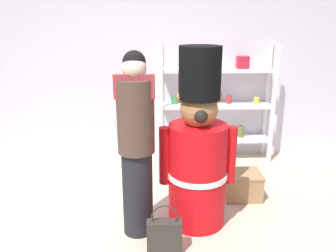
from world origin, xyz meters
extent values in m
plane|color=beige|center=(0.00, 0.00, 0.00)|extent=(6.40, 6.40, 0.00)
cube|color=silver|center=(0.00, 2.20, 1.30)|extent=(6.40, 0.12, 2.60)
cube|color=white|center=(0.18, 1.83, 0.80)|extent=(0.05, 0.05, 1.59)
cube|color=white|center=(1.66, 1.83, 0.80)|extent=(0.05, 0.05, 1.59)
cube|color=white|center=(0.18, 2.13, 0.80)|extent=(0.05, 0.05, 1.59)
cube|color=white|center=(1.66, 2.13, 0.80)|extent=(0.05, 0.05, 1.59)
cube|color=white|center=(0.92, 1.98, 0.29)|extent=(1.48, 0.30, 0.04)
cube|color=white|center=(0.92, 1.98, 0.77)|extent=(1.48, 0.30, 0.04)
cube|color=white|center=(0.92, 1.98, 1.24)|extent=(1.48, 0.30, 0.04)
cylinder|color=green|center=(0.36, 2.01, 0.83)|extent=(0.08, 0.08, 0.09)
cylinder|color=navy|center=(0.73, 2.00, 0.83)|extent=(0.09, 0.09, 0.09)
cylinder|color=red|center=(1.10, 2.02, 0.83)|extent=(0.08, 0.08, 0.10)
cylinder|color=yellow|center=(1.47, 1.98, 0.83)|extent=(0.08, 0.08, 0.09)
cylinder|color=navy|center=(0.55, 1.96, 0.40)|extent=(0.07, 0.07, 0.18)
cylinder|color=#596B33|center=(1.29, 1.98, 0.39)|extent=(0.08, 0.08, 0.16)
cube|color=gold|center=(0.58, 1.98, 1.34)|extent=(0.16, 0.13, 0.15)
cube|color=#B21E2D|center=(1.25, 1.98, 1.34)|extent=(0.16, 0.13, 0.16)
cylinder|color=red|center=(0.49, 0.37, 0.49)|extent=(0.54, 0.54, 0.99)
cylinder|color=white|center=(0.49, 0.37, 0.51)|extent=(0.56, 0.56, 0.05)
sphere|color=#A07042|center=(0.49, 0.37, 1.13)|extent=(0.34, 0.34, 0.34)
sphere|color=#A07042|center=(0.35, 0.37, 1.24)|extent=(0.12, 0.12, 0.12)
sphere|color=#A07042|center=(0.63, 0.37, 1.24)|extent=(0.12, 0.12, 0.12)
cylinder|color=black|center=(0.49, 0.37, 1.45)|extent=(0.37, 0.37, 0.46)
cylinder|color=red|center=(0.19, 0.37, 0.69)|extent=(0.11, 0.11, 0.54)
cylinder|color=red|center=(0.79, 0.37, 0.69)|extent=(0.11, 0.11, 0.54)
sphere|color=black|center=(0.49, 0.22, 1.11)|extent=(0.12, 0.12, 0.12)
cylinder|color=black|center=(-0.06, 0.23, 0.40)|extent=(0.27, 0.27, 0.79)
cylinder|color=#4C382D|center=(-0.06, 0.23, 1.11)|extent=(0.32, 0.32, 0.64)
sphere|color=beige|center=(-0.06, 0.23, 1.52)|extent=(0.20, 0.20, 0.20)
cube|color=#993338|center=(-0.06, 0.16, 1.38)|extent=(0.34, 0.04, 0.20)
sphere|color=black|center=(-0.06, 0.25, 1.56)|extent=(0.19, 0.19, 0.19)
cube|color=#332D28|center=(0.17, -0.09, 0.14)|extent=(0.29, 0.10, 0.29)
torus|color=#332D28|center=(0.17, -0.09, 0.33)|extent=(0.22, 0.01, 0.22)
cube|color=#9E7A51|center=(1.05, 0.84, 0.13)|extent=(0.39, 0.34, 0.27)
cube|color=#9E7A51|center=(1.05, 0.84, 0.28)|extent=(0.41, 0.35, 0.02)
camera|label=1|loc=(0.11, -2.65, 1.92)|focal=37.81mm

